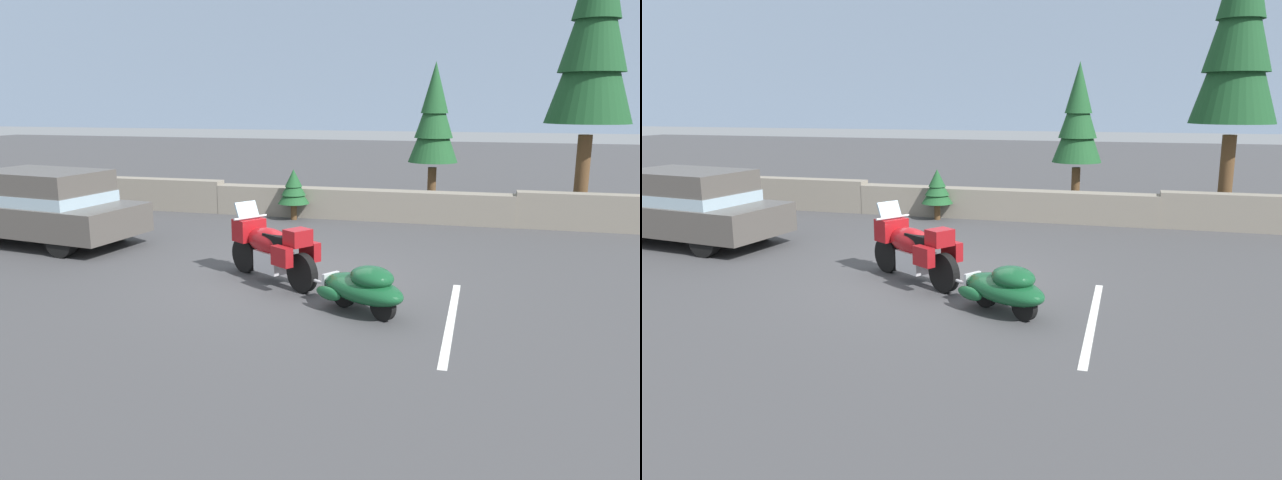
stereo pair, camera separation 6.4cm
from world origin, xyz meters
TOP-DOWN VIEW (x-y plane):
  - ground_plane at (0.00, 0.00)m, footprint 80.00×80.00m
  - stone_guard_wall at (0.02, 5.93)m, footprint 24.00×0.58m
  - distant_ridgeline at (0.00, 95.95)m, footprint 240.00×80.00m
  - touring_motorcycle at (-0.32, -0.29)m, footprint 2.00×1.50m
  - car_shaped_trailer at (1.56, -1.55)m, footprint 2.03×1.53m
  - suv_at_left_edge at (-6.28, 1.26)m, footprint 5.02×2.60m
  - pine_tree_tall at (5.69, 7.47)m, footprint 2.16×2.16m
  - pine_tree_secondary at (1.70, 8.13)m, footprint 1.43×1.43m
  - pine_sapling_near at (-1.69, 5.40)m, footprint 0.84×0.84m
  - parking_stripe_marker at (2.85, -1.50)m, footprint 0.12×3.60m

SIDE VIEW (x-z plane):
  - ground_plane at x=0.00m, z-range 0.00..0.00m
  - parking_stripe_marker at x=2.85m, z-range 0.00..0.01m
  - car_shaped_trailer at x=1.56m, z-range 0.03..0.79m
  - stone_guard_wall at x=0.02m, z-range -0.02..0.89m
  - touring_motorcycle at x=-0.32m, z-range -0.04..1.29m
  - pine_sapling_near at x=-1.69m, z-range 0.17..1.52m
  - suv_at_left_edge at x=-6.28m, z-range 0.03..1.66m
  - pine_tree_secondary at x=1.70m, z-range 0.53..4.73m
  - pine_tree_tall at x=5.69m, z-range 0.98..8.75m
  - distant_ridgeline at x=0.00m, z-range 0.00..16.00m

